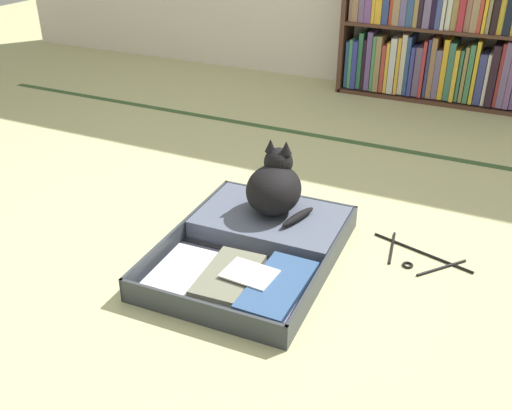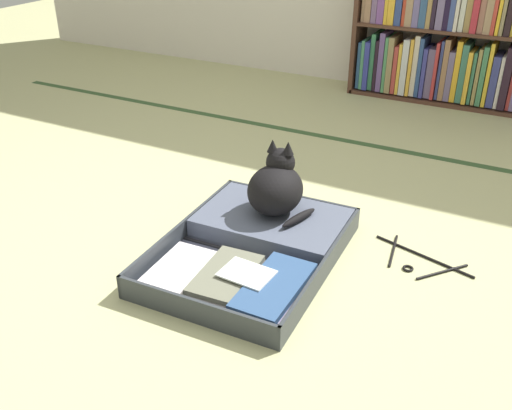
% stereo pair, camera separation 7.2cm
% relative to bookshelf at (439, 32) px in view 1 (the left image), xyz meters
% --- Properties ---
extents(ground_plane, '(10.00, 10.00, 0.00)m').
position_rel_bookshelf_xyz_m(ground_plane, '(-0.32, -2.26, -0.44)').
color(ground_plane, '#B7B681').
extents(tatami_border, '(4.80, 0.05, 0.00)m').
position_rel_bookshelf_xyz_m(tatami_border, '(-0.32, -0.94, -0.44)').
color(tatami_border, '#34502B').
rests_on(tatami_border, ground_plane).
extents(bookshelf, '(1.24, 0.24, 0.93)m').
position_rel_bookshelf_xyz_m(bookshelf, '(0.00, 0.00, 0.00)').
color(bookshelf, '#503125').
rests_on(bookshelf, ground_plane).
extents(open_suitcase, '(0.63, 0.83, 0.09)m').
position_rel_bookshelf_xyz_m(open_suitcase, '(-0.23, -2.17, -0.40)').
color(open_suitcase, '#32363B').
rests_on(open_suitcase, ground_plane).
extents(black_cat, '(0.28, 0.28, 0.29)m').
position_rel_bookshelf_xyz_m(black_cat, '(-0.25, -1.98, -0.24)').
color(black_cat, black).
rests_on(black_cat, open_suitcase).
extents(clothes_hanger, '(0.40, 0.26, 0.01)m').
position_rel_bookshelf_xyz_m(clothes_hanger, '(0.32, -1.94, -0.44)').
color(clothes_hanger, black).
rests_on(clothes_hanger, ground_plane).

